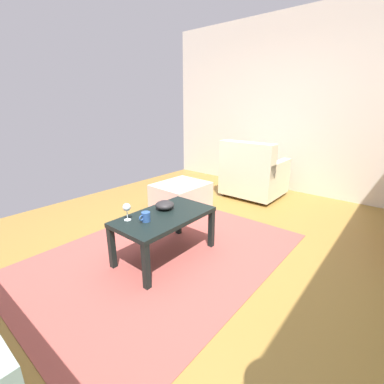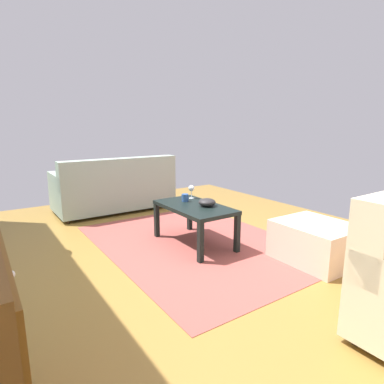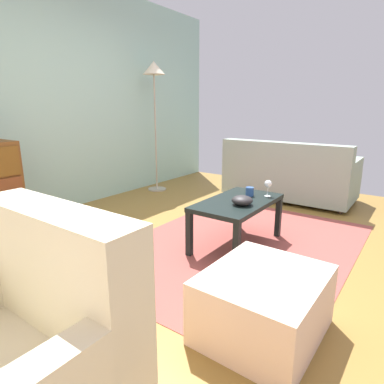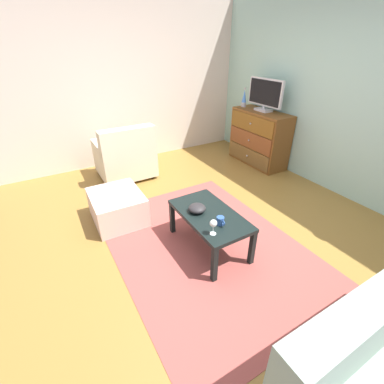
# 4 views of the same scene
# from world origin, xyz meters

# --- Properties ---
(ground_plane) EXTENTS (5.93, 4.93, 0.05)m
(ground_plane) POSITION_xyz_m (0.00, 0.00, -0.03)
(ground_plane) COLOR olive
(area_rug) EXTENTS (2.60, 1.90, 0.01)m
(area_rug) POSITION_xyz_m (0.20, -0.20, 0.00)
(area_rug) COLOR #984640
(area_rug) RESTS_ON ground_plane
(coffee_table) EXTENTS (0.93, 0.52, 0.44)m
(coffee_table) POSITION_xyz_m (0.21, -0.17, 0.38)
(coffee_table) COLOR black
(coffee_table) RESTS_ON ground_plane
(wine_glass) EXTENTS (0.07, 0.07, 0.16)m
(wine_glass) POSITION_xyz_m (0.50, -0.33, 0.55)
(wine_glass) COLOR silver
(wine_glass) RESTS_ON coffee_table
(mug) EXTENTS (0.11, 0.08, 0.08)m
(mug) POSITION_xyz_m (0.41, -0.18, 0.48)
(mug) COLOR #2A4E8D
(mug) RESTS_ON coffee_table
(bowl_decorative) EXTENTS (0.18, 0.18, 0.08)m
(bowl_decorative) POSITION_xyz_m (0.10, -0.26, 0.48)
(bowl_decorative) COLOR #262426
(bowl_decorative) RESTS_ON coffee_table
(couch_large) EXTENTS (0.85, 1.71, 0.82)m
(couch_large) POSITION_xyz_m (2.06, 0.02, 0.33)
(couch_large) COLOR #332319
(couch_large) RESTS_ON ground_plane
(ottoman) EXTENTS (0.71, 0.61, 0.37)m
(ottoman) POSITION_xyz_m (-0.81, -0.88, 0.19)
(ottoman) COLOR beige
(ottoman) RESTS_ON ground_plane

